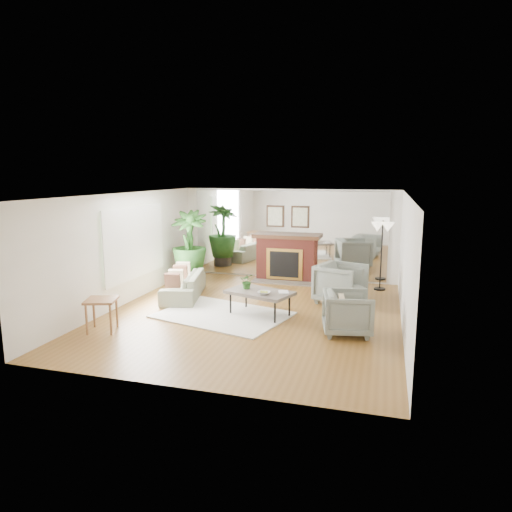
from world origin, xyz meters
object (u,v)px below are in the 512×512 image
(sofa, at_px, (184,285))
(armchair_front, at_px, (348,313))
(floor_lamp, at_px, (382,232))
(fireplace, at_px, (286,257))
(side_table, at_px, (101,304))
(armchair_back, at_px, (341,283))
(coffee_table, at_px, (260,293))
(potted_ficus, at_px, (189,245))

(sofa, xyz_separation_m, armchair_front, (3.97, -1.49, 0.11))
(sofa, xyz_separation_m, floor_lamp, (4.50, 2.01, 1.19))
(fireplace, distance_m, sofa, 3.14)
(side_table, bearing_deg, armchair_back, 37.44)
(floor_lamp, bearing_deg, side_table, -137.00)
(armchair_front, distance_m, floor_lamp, 3.70)
(armchair_back, height_order, floor_lamp, floor_lamp)
(fireplace, xyz_separation_m, armchair_front, (2.01, -3.91, -0.26))
(fireplace, xyz_separation_m, floor_lamp, (2.54, -0.41, 0.81))
(fireplace, height_order, side_table, fireplace)
(coffee_table, xyz_separation_m, armchair_back, (1.52, 1.44, -0.03))
(sofa, bearing_deg, armchair_front, 55.60)
(fireplace, xyz_separation_m, potted_ficus, (-2.39, -1.09, 0.39))
(potted_ficus, bearing_deg, coffee_table, -41.05)
(armchair_back, xyz_separation_m, side_table, (-4.11, -3.14, 0.06))
(armchair_back, xyz_separation_m, floor_lamp, (0.85, 1.48, 1.02))
(coffee_table, height_order, side_table, side_table)
(coffee_table, xyz_separation_m, armchair_front, (1.84, -0.59, -0.09))
(fireplace, xyz_separation_m, sofa, (-1.96, -2.42, -0.37))
(fireplace, distance_m, armchair_back, 2.54)
(side_table, height_order, floor_lamp, floor_lamp)
(side_table, relative_size, floor_lamp, 0.40)
(side_table, height_order, potted_ficus, potted_ficus)
(armchair_front, relative_size, potted_ficus, 0.44)
(armchair_back, relative_size, floor_lamp, 0.58)
(sofa, distance_m, floor_lamp, 5.07)
(armchair_back, bearing_deg, potted_ficus, 97.53)
(armchair_front, height_order, potted_ficus, potted_ficus)
(fireplace, relative_size, floor_lamp, 1.19)
(sofa, distance_m, potted_ficus, 1.59)
(armchair_front, bearing_deg, side_table, 92.90)
(coffee_table, xyz_separation_m, potted_ficus, (-2.56, 2.23, 0.56))
(fireplace, relative_size, potted_ficus, 1.04)
(sofa, relative_size, floor_lamp, 1.14)
(sofa, distance_m, armchair_front, 4.24)
(sofa, xyz_separation_m, side_table, (-0.46, -2.61, 0.23))
(side_table, bearing_deg, potted_ficus, 89.59)
(sofa, relative_size, armchair_back, 1.97)
(floor_lamp, bearing_deg, armchair_front, -98.55)
(armchair_front, bearing_deg, armchair_back, -2.21)
(potted_ficus, bearing_deg, armchair_back, -11.02)
(sofa, xyz_separation_m, armchair_back, (3.65, 0.54, 0.17))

